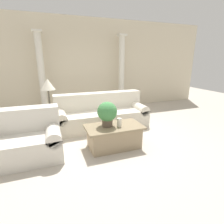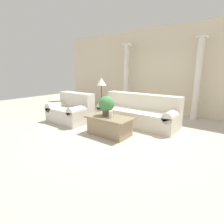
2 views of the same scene
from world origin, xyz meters
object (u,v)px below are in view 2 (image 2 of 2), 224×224
at_px(sofa_long, 138,113).
at_px(floor_lamp, 101,85).
at_px(loveseat, 71,110).
at_px(potted_plant, 107,105).
at_px(coffee_table, 109,126).

relative_size(sofa_long, floor_lamp, 1.78).
distance_m(sofa_long, floor_lamp, 1.54).
xyz_separation_m(loveseat, potted_plant, (1.61, -0.17, 0.40)).
xyz_separation_m(coffee_table, floor_lamp, (-1.22, 1.11, 0.90)).
bearing_deg(sofa_long, floor_lamp, -172.63).
bearing_deg(coffee_table, sofa_long, 85.45).
bearing_deg(coffee_table, potted_plant, 159.55).
bearing_deg(floor_lamp, sofa_long, 7.37).
bearing_deg(loveseat, sofa_long, 30.09).
xyz_separation_m(potted_plant, floor_lamp, (-1.08, 1.06, 0.37)).
height_order(loveseat, coffee_table, loveseat).
xyz_separation_m(loveseat, coffee_table, (1.74, -0.22, -0.12)).
xyz_separation_m(loveseat, floor_lamp, (0.52, 0.90, 0.78)).
bearing_deg(potted_plant, coffee_table, -20.45).
bearing_deg(potted_plant, floor_lamp, 135.60).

